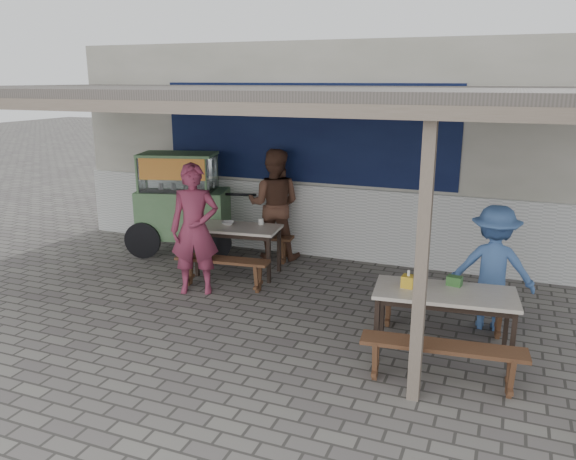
# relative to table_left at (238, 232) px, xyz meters

# --- Properties ---
(ground) EXTENTS (60.00, 60.00, 0.00)m
(ground) POSITION_rel_table_left_xyz_m (0.75, -1.64, -0.67)
(ground) COLOR slate
(ground) RESTS_ON ground
(back_wall) EXTENTS (9.00, 1.28, 3.50)m
(back_wall) POSITION_rel_table_left_xyz_m (0.75, 1.94, 1.05)
(back_wall) COLOR beige
(back_wall) RESTS_ON ground
(warung_roof) EXTENTS (9.00, 4.21, 2.81)m
(warung_roof) POSITION_rel_table_left_xyz_m (0.77, -0.74, 2.05)
(warung_roof) COLOR #524B46
(warung_roof) RESTS_ON ground
(table_left) EXTENTS (1.33, 0.80, 0.75)m
(table_left) POSITION_rel_table_left_xyz_m (0.00, 0.00, 0.00)
(table_left) COLOR beige
(table_left) RESTS_ON ground
(bench_left_street) EXTENTS (1.38, 0.43, 0.45)m
(bench_left_street) POSITION_rel_table_left_xyz_m (0.07, -0.65, -0.33)
(bench_left_street) COLOR brown
(bench_left_street) RESTS_ON ground
(bench_left_wall) EXTENTS (1.38, 0.43, 0.45)m
(bench_left_wall) POSITION_rel_table_left_xyz_m (-0.07, 0.65, -0.33)
(bench_left_wall) COLOR brown
(bench_left_wall) RESTS_ON ground
(table_right) EXTENTS (1.53, 0.85, 0.75)m
(table_right) POSITION_rel_table_left_xyz_m (3.23, -1.59, 0.01)
(table_right) COLOR beige
(table_right) RESTS_ON ground
(bench_right_street) EXTENTS (1.58, 0.45, 0.45)m
(bench_right_street) POSITION_rel_table_left_xyz_m (3.31, -2.23, -0.33)
(bench_right_street) COLOR brown
(bench_right_street) RESTS_ON ground
(bench_right_wall) EXTENTS (1.58, 0.45, 0.45)m
(bench_right_wall) POSITION_rel_table_left_xyz_m (3.16, -0.94, -0.33)
(bench_right_wall) COLOR brown
(bench_right_wall) RESTS_ON ground
(vendor_cart) EXTENTS (2.03, 1.23, 1.72)m
(vendor_cart) POSITION_rel_table_left_xyz_m (-1.38, 0.64, 0.27)
(vendor_cart) COLOR #628A5C
(vendor_cart) RESTS_ON ground
(patron_street_side) EXTENTS (0.78, 0.66, 1.82)m
(patron_street_side) POSITION_rel_table_left_xyz_m (-0.20, -0.90, 0.24)
(patron_street_side) COLOR #832E48
(patron_street_side) RESTS_ON ground
(patron_wall_side) EXTENTS (1.01, 0.86, 1.83)m
(patron_wall_side) POSITION_rel_table_left_xyz_m (0.19, 0.96, 0.25)
(patron_wall_side) COLOR brown
(patron_wall_side) RESTS_ON ground
(patron_right_table) EXTENTS (1.00, 0.61, 1.51)m
(patron_right_table) POSITION_rel_table_left_xyz_m (3.67, -0.61, 0.09)
(patron_right_table) COLOR #4367A7
(patron_right_table) RESTS_ON ground
(tissue_box) EXTENTS (0.14, 0.14, 0.13)m
(tissue_box) POSITION_rel_table_left_xyz_m (2.85, -1.61, 0.15)
(tissue_box) COLOR gold
(tissue_box) RESTS_ON table_right
(donation_box) EXTENTS (0.17, 0.13, 0.10)m
(donation_box) POSITION_rel_table_left_xyz_m (3.30, -1.37, 0.13)
(donation_box) COLOR #33662D
(donation_box) RESTS_ON table_right
(condiment_jar) EXTENTS (0.08, 0.08, 0.09)m
(condiment_jar) POSITION_rel_table_left_xyz_m (0.27, 0.26, 0.13)
(condiment_jar) COLOR silver
(condiment_jar) RESTS_ON table_left
(condiment_bowl) EXTENTS (0.24, 0.24, 0.05)m
(condiment_bowl) POSITION_rel_table_left_xyz_m (-0.20, 0.06, 0.11)
(condiment_bowl) COLOR white
(condiment_bowl) RESTS_ON table_left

